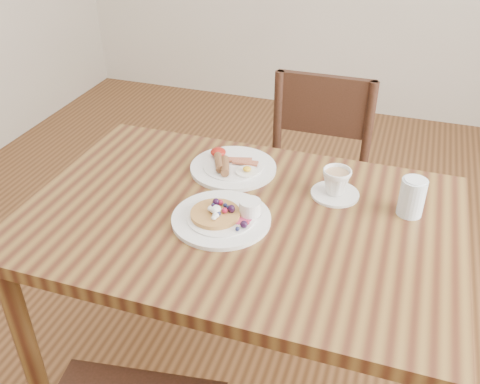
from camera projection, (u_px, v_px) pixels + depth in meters
The scene contains 6 objects.
dining_table at pixel (240, 241), 1.53m from camera, with size 1.20×0.80×0.75m.
chair_far at pixel (312, 181), 2.11m from camera, with size 0.42×0.42×0.88m.
pancake_plate at pixel (223, 216), 1.44m from camera, with size 0.27×0.27×0.06m.
breakfast_plate at pixel (232, 166), 1.68m from camera, with size 0.27×0.27×0.04m.
teacup_saucer at pixel (336, 184), 1.54m from camera, with size 0.14×0.14×0.09m.
water_glass at pixel (412, 197), 1.45m from camera, with size 0.07×0.07×0.11m, color silver.
Camera 1 is at (0.39, -1.15, 1.60)m, focal length 40.00 mm.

